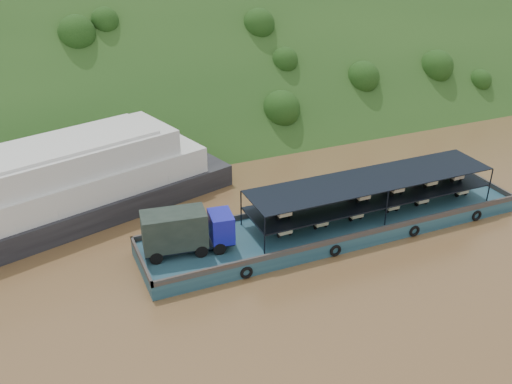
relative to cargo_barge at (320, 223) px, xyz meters
name	(u,v)px	position (x,y,z in m)	size (l,w,h in m)	color
ground	(290,234)	(-2.39, 1.13, -1.21)	(160.00, 160.00, 0.00)	brown
hillside	(177,112)	(-2.39, 37.13, -1.21)	(140.00, 28.00, 28.00)	#1B3C16
cargo_barge	(320,223)	(0.00, 0.00, 0.00)	(35.00, 7.18, 4.86)	#143446
passenger_ferry	(40,193)	(-22.24, 11.70, 1.99)	(37.47, 18.96, 7.37)	black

